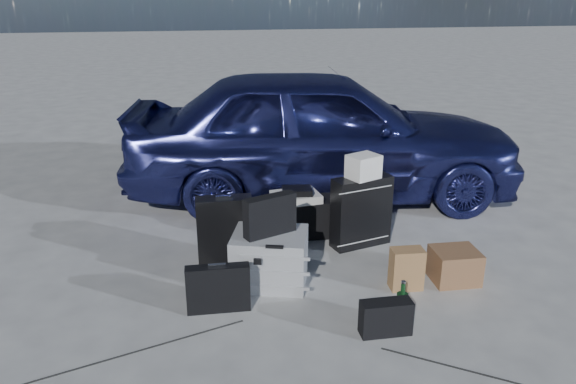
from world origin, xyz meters
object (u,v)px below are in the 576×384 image
object	(u,v)px
suitcase_right	(361,212)
briefcase	(218,288)
green_bottle	(402,303)
car	(322,133)
pelican_case	(270,258)
duffel_bag	(297,218)
suitcase_left	(225,231)
cardboard_box	(455,266)

from	to	relation	value
suitcase_right	briefcase	bearing A→B (deg)	-161.75
briefcase	green_bottle	world-z (taller)	briefcase
car	briefcase	xyz separation A→B (m)	(-1.37, -2.37, -0.57)
green_bottle	briefcase	bearing A→B (deg)	162.33
briefcase	green_bottle	size ratio (longest dim) A/B	1.45
pelican_case	duffel_bag	size ratio (longest dim) A/B	0.80
car	suitcase_left	distance (m)	2.08
pelican_case	car	bearing A→B (deg)	81.78
suitcase_left	suitcase_right	xyz separation A→B (m)	(1.30, 0.17, 0.02)
car	green_bottle	xyz separation A→B (m)	(-0.06, -2.79, -0.59)
duffel_bag	cardboard_box	xyz separation A→B (m)	(1.13, -1.15, -0.05)
pelican_case	duffel_bag	world-z (taller)	pelican_case
pelican_case	cardboard_box	size ratio (longest dim) A/B	1.62
briefcase	suitcase_right	world-z (taller)	suitcase_right
suitcase_right	green_bottle	bearing A→B (deg)	-109.73
duffel_bag	green_bottle	size ratio (longest dim) A/B	2.25
cardboard_box	green_bottle	size ratio (longest dim) A/B	1.12
car	pelican_case	xyz separation A→B (m)	(-0.92, -2.00, -0.54)
suitcase_left	suitcase_right	bearing A→B (deg)	8.76
briefcase	cardboard_box	bearing A→B (deg)	4.82
suitcase_left	green_bottle	distance (m)	1.69
suitcase_right	green_bottle	world-z (taller)	suitcase_right
car	duffel_bag	world-z (taller)	car
cardboard_box	suitcase_left	bearing A→B (deg)	160.55
briefcase	suitcase_left	bearing A→B (deg)	83.19
cardboard_box	suitcase_right	bearing A→B (deg)	124.39
suitcase_left	duffel_bag	bearing A→B (deg)	34.56
pelican_case	briefcase	size ratio (longest dim) A/B	1.25
car	suitcase_right	distance (m)	1.49
suitcase_left	car	bearing A→B (deg)	53.25
suitcase_left	duffel_bag	world-z (taller)	suitcase_left
car	briefcase	distance (m)	2.80
car	briefcase	bearing A→B (deg)	157.55
car	briefcase	world-z (taller)	car
suitcase_left	cardboard_box	distance (m)	1.99
pelican_case	briefcase	distance (m)	0.59
pelican_case	suitcase_left	xyz separation A→B (m)	(-0.34, 0.40, 0.10)
pelican_case	duffel_bag	bearing A→B (deg)	81.85
suitcase_left	suitcase_right	distance (m)	1.32
car	pelican_case	size ratio (longest dim) A/B	7.40
car	duffel_bag	size ratio (longest dim) A/B	5.93
car	cardboard_box	world-z (taller)	car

